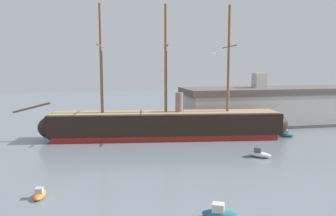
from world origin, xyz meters
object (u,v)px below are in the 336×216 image
object	(u,v)px
tall_ship	(166,125)
motorboat_far_right	(286,134)
motorboat_near_centre	(220,214)
motorboat_alongside_stern	(260,154)
dockside_warehouse_right	(277,105)
seagull_in_flight	(214,53)
motorboat_mid_left	(40,194)

from	to	relation	value
tall_ship	motorboat_far_right	size ratio (longest dim) A/B	15.20
motorboat_near_centre	motorboat_far_right	size ratio (longest dim) A/B	1.11
motorboat_near_centre	motorboat_alongside_stern	distance (m)	26.98
tall_ship	motorboat_alongside_stern	size ratio (longest dim) A/B	14.78
motorboat_far_right	dockside_warehouse_right	xyz separation A→B (m)	(7.75, 17.73, 4.48)
motorboat_alongside_stern	motorboat_far_right	bearing A→B (deg)	46.10
motorboat_near_centre	motorboat_far_right	distance (m)	47.29
motorboat_alongside_stern	dockside_warehouse_right	world-z (taller)	dockside_warehouse_right
motorboat_far_right	seagull_in_flight	size ratio (longest dim) A/B	3.59
tall_ship	motorboat_mid_left	world-z (taller)	tall_ship
dockside_warehouse_right	motorboat_near_centre	bearing A→B (deg)	-124.70
motorboat_near_centre	seagull_in_flight	size ratio (longest dim) A/B	3.97
motorboat_alongside_stern	motorboat_far_right	world-z (taller)	motorboat_alongside_stern
motorboat_near_centre	seagull_in_flight	distance (m)	17.26
motorboat_alongside_stern	seagull_in_flight	distance (m)	30.22
tall_ship	motorboat_near_centre	world-z (taller)	tall_ship
motorboat_near_centre	motorboat_mid_left	world-z (taller)	motorboat_near_centre
tall_ship	dockside_warehouse_right	size ratio (longest dim) A/B	1.04
motorboat_near_centre	motorboat_far_right	bearing A→B (deg)	50.78
motorboat_mid_left	dockside_warehouse_right	world-z (taller)	dockside_warehouse_right
dockside_warehouse_right	seagull_in_flight	distance (m)	65.27
tall_ship	motorboat_near_centre	xyz separation A→B (m)	(-2.42, -40.59, -2.60)
motorboat_near_centre	motorboat_mid_left	size ratio (longest dim) A/B	1.32
motorboat_far_right	dockside_warehouse_right	size ratio (longest dim) A/B	0.07
seagull_in_flight	tall_ship	bearing A→B (deg)	86.30
tall_ship	motorboat_near_centre	size ratio (longest dim) A/B	13.75
tall_ship	dockside_warehouse_right	bearing A→B (deg)	21.35
motorboat_near_centre	dockside_warehouse_right	world-z (taller)	dockside_warehouse_right
motorboat_mid_left	motorboat_near_centre	bearing A→B (deg)	-27.19
dockside_warehouse_right	seagull_in_flight	bearing A→B (deg)	-126.05
motorboat_near_centre	dockside_warehouse_right	size ratio (longest dim) A/B	0.08
motorboat_mid_left	motorboat_far_right	bearing A→B (deg)	27.95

